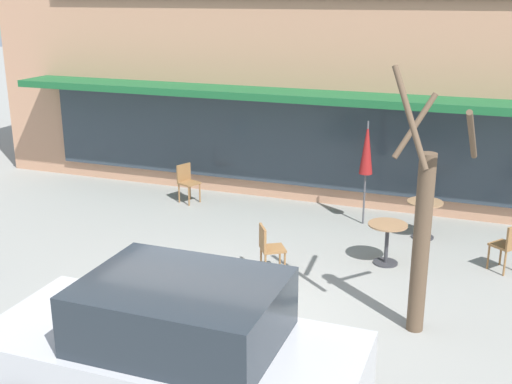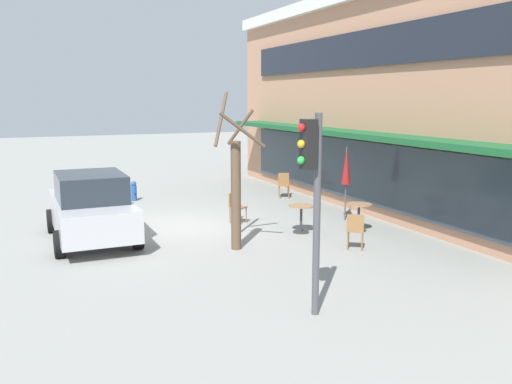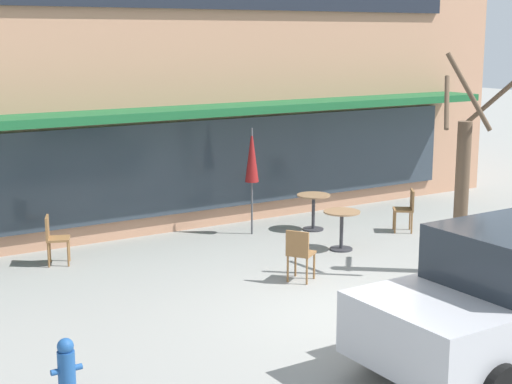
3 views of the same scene
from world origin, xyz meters
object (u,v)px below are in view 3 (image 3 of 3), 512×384
at_px(cafe_table_streetside, 342,224).
at_px(cafe_chair_0, 300,251).
at_px(cafe_chair_2, 54,236).
at_px(fire_hydrant, 66,368).
at_px(patio_umbrella_green_folded, 252,156).
at_px(cafe_table_near_wall, 313,206).
at_px(street_tree, 462,185).
at_px(cafe_chair_1, 407,207).

xyz_separation_m(cafe_table_streetside, cafe_chair_0, (-1.82, -1.19, 0.01)).
xyz_separation_m(cafe_table_streetside, cafe_chair_2, (-4.96, 1.96, 0.01)).
bearing_deg(fire_hydrant, patio_umbrella_green_folded, 42.39).
distance_m(cafe_table_near_wall, street_tree, 3.93).
height_order(patio_umbrella_green_folded, cafe_chair_0, patio_umbrella_green_folded).
distance_m(patio_umbrella_green_folded, fire_hydrant, 7.80).
height_order(cafe_table_streetside, patio_umbrella_green_folded, patio_umbrella_green_folded).
height_order(cafe_chair_1, cafe_chair_2, same).
relative_size(cafe_table_streetside, cafe_chair_2, 0.85).
bearing_deg(fire_hydrant, cafe_table_streetside, 26.60).
bearing_deg(cafe_table_streetside, cafe_chair_0, -146.86).
bearing_deg(cafe_table_streetside, cafe_chair_2, 158.48).
bearing_deg(cafe_table_streetside, cafe_chair_1, 10.88).
bearing_deg(cafe_chair_0, cafe_table_streetside, 33.14).
bearing_deg(patio_umbrella_green_folded, cafe_chair_0, -107.84).
bearing_deg(fire_hydrant, cafe_table_near_wall, 34.57).
xyz_separation_m(cafe_table_streetside, patio_umbrella_green_folded, (-0.81, 1.94, 1.11)).
height_order(cafe_table_near_wall, cafe_chair_2, cafe_chair_2).
bearing_deg(cafe_chair_0, street_tree, -21.67).
relative_size(cafe_table_streetside, fire_hydrant, 1.08).
bearing_deg(patio_umbrella_green_folded, fire_hydrant, -137.61).
distance_m(cafe_table_near_wall, patio_umbrella_green_folded, 1.74).
bearing_deg(cafe_table_streetside, fire_hydrant, -153.40).
bearing_deg(street_tree, patio_umbrella_green_folded, 111.28).
bearing_deg(cafe_chair_1, cafe_chair_0, -157.69).
xyz_separation_m(cafe_table_near_wall, cafe_chair_2, (-5.43, 0.41, 0.01)).
xyz_separation_m(cafe_table_near_wall, cafe_chair_1, (1.56, -1.16, 0.01)).
bearing_deg(patio_umbrella_green_folded, cafe_table_streetside, -67.22).
bearing_deg(fire_hydrant, street_tree, 7.97).
height_order(cafe_table_near_wall, cafe_table_streetside, same).
height_order(cafe_table_near_wall, street_tree, street_tree).
distance_m(cafe_chair_0, fire_hydrant, 5.12).
height_order(cafe_chair_1, fire_hydrant, cafe_chair_1).
relative_size(cafe_table_near_wall, patio_umbrella_green_folded, 0.35).
bearing_deg(patio_umbrella_green_folded, cafe_table_near_wall, -16.96).
bearing_deg(cafe_chair_2, patio_umbrella_green_folded, -0.27).
xyz_separation_m(patio_umbrella_green_folded, street_tree, (1.62, -4.17, -0.08)).
distance_m(cafe_table_streetside, cafe_chair_1, 2.06).
height_order(street_tree, fire_hydrant, street_tree).
distance_m(cafe_chair_0, cafe_chair_1, 4.15).
relative_size(cafe_chair_1, cafe_chair_2, 1.00).
bearing_deg(cafe_chair_2, fire_hydrant, -106.46).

